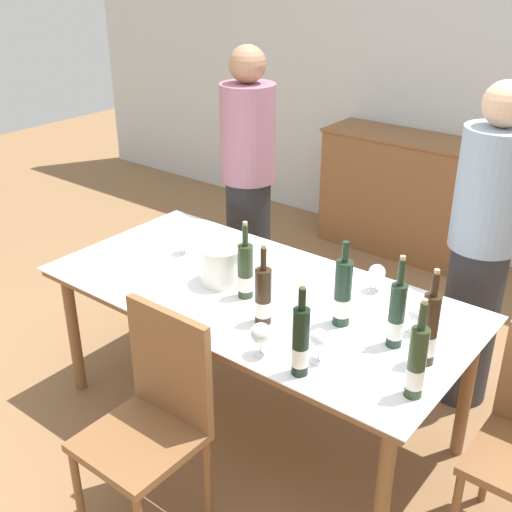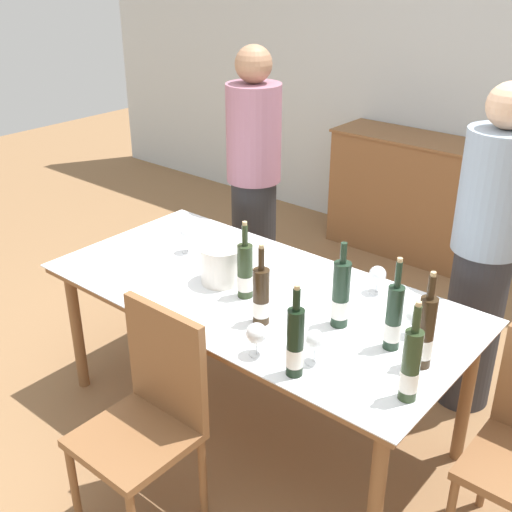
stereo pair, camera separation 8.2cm
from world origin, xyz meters
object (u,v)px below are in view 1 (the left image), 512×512
Objects in this scene: dining_table at (256,302)px; wine_glass_0 at (184,235)px; wine_bottle_3 at (343,295)px; chair_near_front at (154,410)px; wine_bottle_1 at (417,364)px; person_guest_left at (481,253)px; wine_bottle_2 at (245,272)px; wine_bottle_5 at (429,331)px; wine_glass_4 at (377,274)px; wine_glass_1 at (416,315)px; wine_bottle_4 at (301,343)px; wine_glass_3 at (319,340)px; person_host at (248,187)px; ice_bucket at (221,264)px; wine_bottle_6 at (263,297)px; sideboard_cabinet at (398,193)px; wine_glass_2 at (261,334)px; wine_bottle_0 at (396,316)px.

wine_glass_0 is at bearing 170.33° from dining_table.
chair_near_front is at bearing -119.50° from wine_bottle_3.
person_guest_left is (-0.18, 1.10, -0.04)m from wine_bottle_1.
dining_table is 0.20m from wine_bottle_2.
wine_bottle_5 is 2.99× the size of wine_glass_4.
wine_glass_1 is 0.38m from wine_glass_4.
wine_glass_3 is (0.01, 0.11, -0.04)m from wine_bottle_4.
person_host reaches higher than wine_bottle_3.
ice_bucket is 0.41m from wine_bottle_6.
chair_near_front is (0.24, -0.68, -0.31)m from ice_bucket.
chair_near_front reaches higher than sideboard_cabinet.
wine_bottle_3 is at bearing -69.25° from sideboard_cabinet.
dining_table is at bearing 130.25° from wine_glass_2.
chair_near_front is at bearing -81.24° from sideboard_cabinet.
wine_bottle_0 is at bearing 4.62° from wine_bottle_2.
wine_bottle_0 is 1.04× the size of wine_bottle_3.
wine_bottle_6 is at bearing -32.72° from wine_bottle_2.
wine_bottle_2 is 0.77m from wine_glass_1.
wine_bottle_6 reaches higher than wine_glass_1.
ice_bucket is at bearing 179.44° from wine_bottle_5.
ice_bucket is 0.13× the size of person_guest_left.
wine_bottle_0 is 1.09× the size of wine_bottle_6.
wine_bottle_0 is at bearing 167.69° from wine_bottle_5.
wine_glass_1 is at bearing 67.46° from wine_bottle_4.
wine_glass_0 is 1.14× the size of wine_glass_1.
wine_glass_3 is at bearing -122.07° from wine_bottle_0.
wine_glass_0 is at bearing -178.68° from wine_glass_1.
wine_bottle_2 is at bearing -165.63° from wine_glass_1.
wine_glass_0 is (-1.07, 0.49, -0.03)m from wine_bottle_4.
person_guest_left reaches higher than wine_glass_3.
sideboard_cabinet is 2.50m from wine_glass_1.
wine_bottle_0 is at bearing -0.88° from dining_table.
wine_glass_0 is 1.06× the size of wine_glass_2.
wine_bottle_3 is 1.01m from wine_glass_0.
wine_bottle_4 reaches higher than wine_bottle_6.
person_host is at bearing -102.17° from sideboard_cabinet.
ice_bucket is at bearing -84.37° from sideboard_cabinet.
wine_bottle_5 reaches higher than ice_bucket.
wine_bottle_1 is at bearing -13.52° from wine_glass_0.
wine_bottle_4 is at bearing -1.78° from wine_glass_2.
wine_glass_4 is at bearing 127.74° from wine_bottle_0.
person_guest_left is at bearing 62.41° from wine_bottle_6.
ice_bucket is at bearing 160.33° from wine_glass_3.
person_guest_left is at bearing 88.39° from wine_bottle_0.
wine_glass_0 is at bearing -93.29° from sideboard_cabinet.
wine_bottle_1 reaches higher than chair_near_front.
wine_bottle_3 is (0.64, 0.04, 0.04)m from ice_bucket.
wine_bottle_5 is 0.24× the size of person_guest_left.
wine_glass_2 is at bearing -153.10° from wine_glass_3.
wine_bottle_0 is 0.24× the size of person_guest_left.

